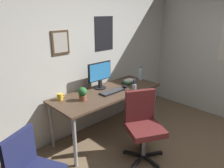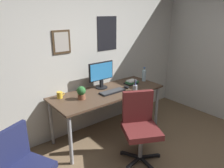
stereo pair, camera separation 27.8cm
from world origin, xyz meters
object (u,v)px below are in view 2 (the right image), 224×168
at_px(coffee_mug_near, 60,95).
at_px(office_chair, 140,123).
at_px(water_bottle, 144,75).
at_px(computer_mouse, 126,87).
at_px(keyboard, 112,92).
at_px(book_stack_left, 132,82).
at_px(side_chair, 22,164).
at_px(potted_plant, 81,92).
at_px(pen_cup, 135,88).
at_px(monitor, 101,74).

bearing_deg(coffee_mug_near, office_chair, -54.65).
xyz_separation_m(office_chair, water_bottle, (0.88, 0.77, 0.34)).
relative_size(office_chair, computer_mouse, 8.64).
height_order(keyboard, coffee_mug_near, coffee_mug_near).
relative_size(office_chair, book_stack_left, 4.35).
xyz_separation_m(side_chair, water_bottle, (2.36, 0.57, 0.36)).
bearing_deg(office_chair, computer_mouse, 61.85).
bearing_deg(computer_mouse, book_stack_left, 25.62).
distance_m(computer_mouse, book_stack_left, 0.24).
xyz_separation_m(potted_plant, book_stack_left, (1.03, 0.04, -0.07)).
bearing_deg(coffee_mug_near, keyboard, -21.53).
relative_size(side_chair, pen_cup, 4.38).
relative_size(side_chair, keyboard, 2.03).
bearing_deg(potted_plant, water_bottle, 1.34).
bearing_deg(pen_cup, water_bottle, 28.95).
bearing_deg(coffee_mug_near, pen_cup, -23.56).
relative_size(keyboard, pen_cup, 2.15).
xyz_separation_m(monitor, pen_cup, (0.33, -0.45, -0.19)).
bearing_deg(potted_plant, pen_cup, -15.86).
relative_size(monitor, pen_cup, 2.30).
relative_size(side_chair, monitor, 1.90).
distance_m(side_chair, coffee_mug_near, 1.15).
distance_m(keyboard, book_stack_left, 0.52).
distance_m(coffee_mug_near, potted_plant, 0.33).
relative_size(office_chair, coffee_mug_near, 7.96).
height_order(monitor, coffee_mug_near, monitor).
bearing_deg(monitor, coffee_mug_near, 178.98).
height_order(office_chair, computer_mouse, office_chair).
bearing_deg(office_chair, side_chair, 172.47).
distance_m(office_chair, pen_cup, 0.69).
distance_m(office_chair, computer_mouse, 0.81).
distance_m(water_bottle, pen_cup, 0.56).
relative_size(office_chair, side_chair, 1.09).
distance_m(computer_mouse, water_bottle, 0.53).
bearing_deg(side_chair, water_bottle, 13.63).
distance_m(keyboard, potted_plant, 0.53).
height_order(potted_plant, pen_cup, pen_cup).
xyz_separation_m(computer_mouse, potted_plant, (-0.82, 0.06, 0.09)).
distance_m(potted_plant, book_stack_left, 1.03).
bearing_deg(keyboard, computer_mouse, 1.16).
bearing_deg(coffee_mug_near, water_bottle, -7.19).
xyz_separation_m(water_bottle, coffee_mug_near, (-1.56, 0.20, -0.06)).
height_order(computer_mouse, potted_plant, potted_plant).
height_order(side_chair, book_stack_left, side_chair).
distance_m(monitor, keyboard, 0.36).
xyz_separation_m(keyboard, coffee_mug_near, (-0.75, 0.30, 0.04)).
xyz_separation_m(coffee_mug_near, potted_plant, (0.23, -0.23, 0.06)).
relative_size(side_chair, potted_plant, 4.49).
bearing_deg(computer_mouse, coffee_mug_near, 164.58).
xyz_separation_m(water_bottle, potted_plant, (-1.33, -0.03, -0.00)).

